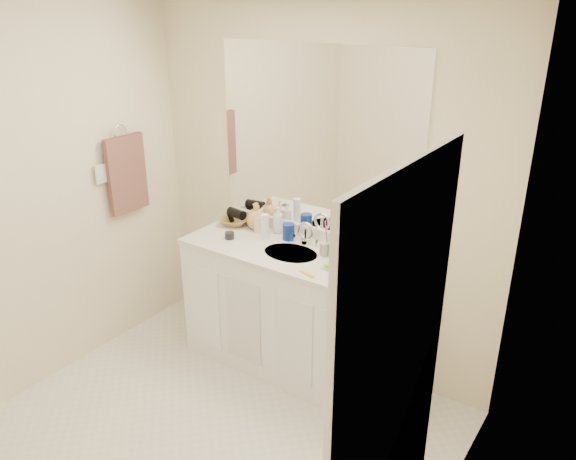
{
  "coord_description": "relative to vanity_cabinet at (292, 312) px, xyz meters",
  "views": [
    {
      "loc": [
        1.86,
        -1.72,
        2.41
      ],
      "look_at": [
        0.0,
        0.97,
        1.05
      ],
      "focal_mm": 35.0,
      "sensor_mm": 36.0,
      "label": 1
    }
  ],
  "objects": [
    {
      "name": "wall_right",
      "position": [
        1.3,
        -1.02,
        0.77
      ],
      "size": [
        0.02,
        2.6,
        2.4
      ],
      "primitive_type": "cube",
      "color": "#FDEFC6",
      "rests_on": "floor"
    },
    {
      "name": "hair_dryer",
      "position": [
        -0.59,
        0.15,
        0.54
      ],
      "size": [
        0.15,
        0.09,
        0.07
      ],
      "primitive_type": "cylinder",
      "rotation": [
        0.0,
        1.57,
        -0.15
      ],
      "color": "black",
      "rests_on": "wicker_basket"
    },
    {
      "name": "switch_plate",
      "position": [
        -1.27,
        -0.45,
        0.88
      ],
      "size": [
        0.01,
        0.08,
        0.13
      ],
      "primitive_type": "cube",
      "color": "silver",
      "rests_on": "wall_left"
    },
    {
      "name": "blue_mug",
      "position": [
        -0.13,
        0.15,
        0.51
      ],
      "size": [
        0.08,
        0.08,
        0.11
      ],
      "primitive_type": "cylinder",
      "rotation": [
        0.0,
        0.0,
        0.01
      ],
      "color": "navy",
      "rests_on": "countertop"
    },
    {
      "name": "towel_ring",
      "position": [
        -1.27,
        -0.25,
        1.12
      ],
      "size": [
        0.01,
        0.11,
        0.11
      ],
      "primitive_type": "torus",
      "rotation": [
        0.0,
        1.57,
        0.0
      ],
      "color": "silver",
      "rests_on": "wall_left"
    },
    {
      "name": "soap_bottle_yellow",
      "position": [
        -0.43,
        0.19,
        0.55
      ],
      "size": [
        0.16,
        0.16,
        0.19
      ],
      "primitive_type": "imported",
      "rotation": [
        0.0,
        0.0,
        -0.11
      ],
      "color": "tan",
      "rests_on": "countertop"
    },
    {
      "name": "dark_jar",
      "position": [
        -0.47,
        -0.07,
        0.48
      ],
      "size": [
        0.09,
        0.09,
        0.05
      ],
      "primitive_type": "cylinder",
      "rotation": [
        0.0,
        0.0,
        -0.44
      ],
      "color": "black",
      "rests_on": "countertop"
    },
    {
      "name": "mirror",
      "position": [
        0.0,
        0.27,
        1.14
      ],
      "size": [
        1.48,
        0.01,
        1.2
      ],
      "primitive_type": "cube",
      "color": "white",
      "rests_on": "wall_back"
    },
    {
      "name": "soap_bottle_white",
      "position": [
        -0.26,
        0.21,
        0.55
      ],
      "size": [
        0.09,
        0.09,
        0.19
      ],
      "primitive_type": "imported",
      "rotation": [
        0.0,
        0.0,
        -0.17
      ],
      "color": "white",
      "rests_on": "countertop"
    },
    {
      "name": "green_soap",
      "position": [
        0.34,
        -0.07,
        0.48
      ],
      "size": [
        0.09,
        0.07,
        0.03
      ],
      "primitive_type": "cube",
      "rotation": [
        0.0,
        0.0,
        0.28
      ],
      "color": "#A4D534",
      "rests_on": "soap_dish"
    },
    {
      "name": "hand_towel",
      "position": [
        -1.25,
        -0.25,
        0.82
      ],
      "size": [
        0.04,
        0.32,
        0.55
      ],
      "primitive_type": "cube",
      "color": "#4F302A",
      "rests_on": "towel_ring"
    },
    {
      "name": "wicker_basket",
      "position": [
        -0.61,
        0.15,
        0.48
      ],
      "size": [
        0.27,
        0.27,
        0.05
      ],
      "primitive_type": "imported",
      "rotation": [
        0.0,
        0.0,
        0.34
      ],
      "color": "olive",
      "rests_on": "countertop"
    },
    {
      "name": "door",
      "position": [
        1.29,
        -1.32,
        0.57
      ],
      "size": [
        0.02,
        0.82,
        2.0
      ],
      "primitive_type": "cube",
      "color": "white",
      "rests_on": "floor"
    },
    {
      "name": "floor",
      "position": [
        0.0,
        -1.02,
        -0.42
      ],
      "size": [
        2.6,
        2.6,
        0.0
      ],
      "primitive_type": "cube",
      "color": "white",
      "rests_on": "ground"
    },
    {
      "name": "tan_cup",
      "position": [
        0.2,
        0.08,
        0.5
      ],
      "size": [
        0.08,
        0.08,
        0.08
      ],
      "primitive_type": "cylinder",
      "rotation": [
        0.0,
        0.0,
        0.33
      ],
      "color": "tan",
      "rests_on": "countertop"
    },
    {
      "name": "mouthwash_bottle",
      "position": [
        0.28,
        0.07,
        0.55
      ],
      "size": [
        0.1,
        0.1,
        0.19
      ],
      "primitive_type": "cylinder",
      "rotation": [
        0.0,
        0.0,
        -0.36
      ],
      "color": "#0D9AA3",
      "rests_on": "countertop"
    },
    {
      "name": "ceiling",
      "position": [
        0.0,
        -1.02,
        1.97
      ],
      "size": [
        2.6,
        2.6,
        0.02
      ],
      "primitive_type": "cube",
      "color": "white",
      "rests_on": "wall_back"
    },
    {
      "name": "wall_left",
      "position": [
        -1.3,
        -1.02,
        0.77
      ],
      "size": [
        0.02,
        2.6,
        2.4
      ],
      "primitive_type": "cube",
      "color": "#FDEFC6",
      "rests_on": "floor"
    },
    {
      "name": "soap_bottle_cream",
      "position": [
        -0.37,
        0.15,
        0.54
      ],
      "size": [
        0.09,
        0.09,
        0.17
      ],
      "primitive_type": "imported",
      "rotation": [
        0.0,
        0.0,
        0.12
      ],
      "color": "beige",
      "rests_on": "countertop"
    },
    {
      "name": "toothbrush",
      "position": [
        0.21,
        0.08,
        0.6
      ],
      "size": [
        0.02,
        0.04,
        0.18
      ],
      "primitive_type": "cylinder",
      "rotation": [
        0.14,
        0.0,
        -0.22
      ],
      "color": "#DD3A99",
      "rests_on": "tan_cup"
    },
    {
      "name": "soap_dish",
      "position": [
        0.34,
        -0.07,
        0.46
      ],
      "size": [
        0.11,
        0.09,
        0.01
      ],
      "primitive_type": "cube",
      "rotation": [
        0.0,
        0.0,
        -0.05
      ],
      "color": "silver",
      "rests_on": "countertop"
    },
    {
      "name": "extra_white_bottle",
      "position": [
        -0.27,
        0.07,
        0.54
      ],
      "size": [
        0.07,
        0.07,
        0.18
      ],
      "primitive_type": "cylinder",
      "rotation": [
        0.0,
        0.0,
        -0.37
      ],
      "color": "white",
      "rests_on": "countertop"
    },
    {
      "name": "orange_comb",
      "position": [
        0.25,
        -0.22,
        0.46
      ],
      "size": [
        0.12,
        0.05,
        0.0
      ],
      "primitive_type": "cube",
      "rotation": [
        0.0,
        0.0,
        -0.27
      ],
      "color": "orange",
      "rests_on": "countertop"
    },
    {
      "name": "vanity_cabinet",
      "position": [
        0.0,
        0.0,
        0.0
      ],
      "size": [
        1.5,
        0.55,
        0.85
      ],
      "primitive_type": "cube",
      "color": "white",
      "rests_on": "floor"
    },
    {
      "name": "sink_basin",
      "position": [
        0.0,
        -0.02,
        0.44
      ],
      "size": [
        0.37,
        0.37,
        0.02
      ],
      "primitive_type": "cylinder",
      "color": "beige",
      "rests_on": "countertop"
    },
    {
      "name": "faucet",
      "position": [
        0.0,
        0.16,
        0.51
      ],
      "size": [
        0.02,
        0.02,
        0.11
      ],
      "primitive_type": "cylinder",
      "color": "silver",
      "rests_on": "countertop"
    },
    {
      "name": "countertop",
      "position": [
        0.0,
        0.0,
        0.44
      ],
      "size": [
        1.52,
        0.57,
        0.03
      ],
      "primitive_type": "cube",
      "color": "white",
      "rests_on": "vanity_cabinet"
    },
    {
      "name": "wall_back",
      "position": [
        0.0,
        0.28,
        0.77
      ],
      "size": [
        2.6,
        0.02,
        2.4
      ],
      "primitive_type": "cube",
      "color": "#FDEFC6",
      "rests_on": "floor"
    },
    {
      "name": "backsplash",
      "position": [
        0.0,
        0.26,
        0.5
      ],
      "size": [
        1.52,
        0.03,
        0.08
      ],
      "primitive_type": "cube",
      "color": "white",
      "rests_on": "countertop"
    }
  ]
}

